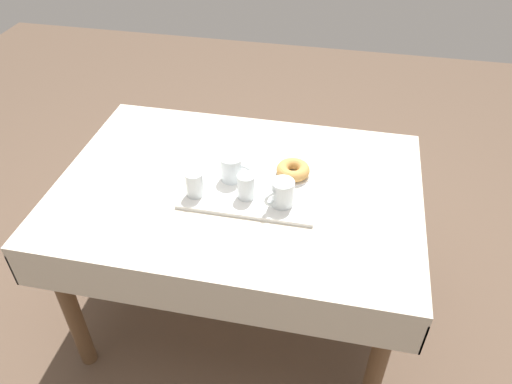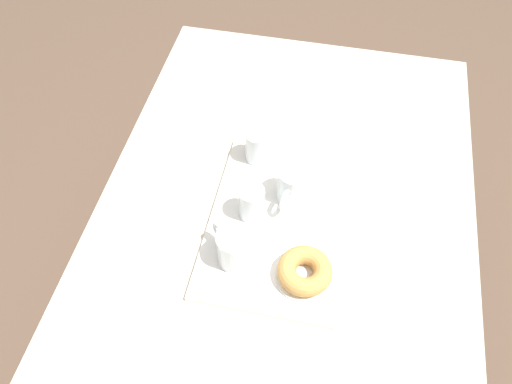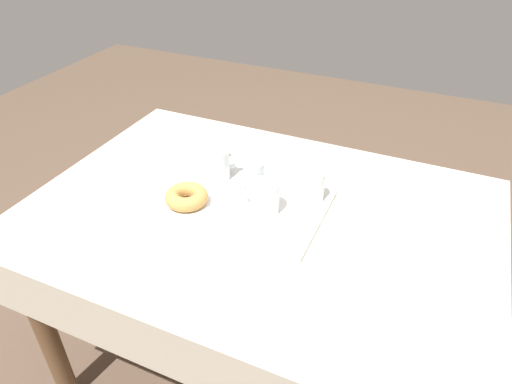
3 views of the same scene
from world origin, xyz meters
name	(u,v)px [view 3 (image 3 of 3)]	position (x,y,z in m)	size (l,w,h in m)	color
ground_plane	(258,366)	(0.00, 0.00, 0.00)	(6.00, 6.00, 0.00)	brown
dining_table	(258,236)	(0.00, 0.00, 0.64)	(1.33, 0.93, 0.74)	beige
serving_tray	(242,202)	(0.06, -0.01, 0.74)	(0.48, 0.33, 0.01)	white
tea_mug_left	(217,165)	(0.18, -0.09, 0.80)	(0.10, 0.11, 0.10)	white
tea_mug_right	(265,198)	(-0.02, 0.01, 0.80)	(0.12, 0.08, 0.10)	white
water_glass_near	(254,178)	(0.05, -0.08, 0.79)	(0.06, 0.06, 0.09)	white
water_glass_far	(314,187)	(-0.13, -0.10, 0.79)	(0.06, 0.06, 0.09)	white
donut_plate_left	(187,204)	(0.19, 0.07, 0.76)	(0.13, 0.13, 0.01)	white
sugar_donut_left	(186,197)	(0.19, 0.07, 0.78)	(0.12, 0.12, 0.04)	tan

